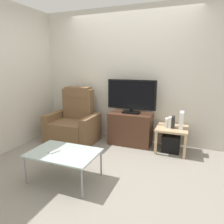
{
  "coord_description": "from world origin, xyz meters",
  "views": [
    {
      "loc": [
        1.14,
        -2.78,
        1.52
      ],
      "look_at": [
        -0.13,
        0.5,
        0.7
      ],
      "focal_mm": 32.34,
      "sensor_mm": 36.0,
      "label": 1
    }
  ],
  "objects_px": {
    "tv_stand": "(130,129)",
    "coffee_table": "(64,154)",
    "subwoofer_box": "(171,143)",
    "cell_phone": "(54,151)",
    "television": "(131,96)",
    "game_console": "(181,120)",
    "book_leftmost": "(167,123)",
    "recliner_armchair": "(74,123)",
    "book_rightmost": "(173,122)",
    "book_middle": "(170,122)",
    "side_table": "(172,131)"
  },
  "relations": [
    {
      "from": "game_console",
      "to": "cell_phone",
      "type": "bearing_deg",
      "value": -134.59
    },
    {
      "from": "tv_stand",
      "to": "recliner_armchair",
      "type": "bearing_deg",
      "value": -169.07
    },
    {
      "from": "television",
      "to": "book_leftmost",
      "type": "height_order",
      "value": "television"
    },
    {
      "from": "recliner_armchair",
      "to": "game_console",
      "type": "xyz_separation_m",
      "value": [
        2.07,
        0.16,
        0.22
      ]
    },
    {
      "from": "game_console",
      "to": "book_leftmost",
      "type": "bearing_deg",
      "value": -173.02
    },
    {
      "from": "book_leftmost",
      "to": "coffee_table",
      "type": "bearing_deg",
      "value": -128.18
    },
    {
      "from": "cell_phone",
      "to": "recliner_armchair",
      "type": "bearing_deg",
      "value": 133.77
    },
    {
      "from": "book_middle",
      "to": "tv_stand",
      "type": "bearing_deg",
      "value": 173.18
    },
    {
      "from": "book_middle",
      "to": "cell_phone",
      "type": "xyz_separation_m",
      "value": [
        -1.33,
        -1.51,
        -0.13
      ]
    },
    {
      "from": "subwoofer_box",
      "to": "recliner_armchair",
      "type": "bearing_deg",
      "value": -175.49
    },
    {
      "from": "side_table",
      "to": "subwoofer_box",
      "type": "height_order",
      "value": "side_table"
    },
    {
      "from": "book_leftmost",
      "to": "cell_phone",
      "type": "relative_size",
      "value": 1.08
    },
    {
      "from": "television",
      "to": "cell_phone",
      "type": "height_order",
      "value": "television"
    },
    {
      "from": "recliner_armchair",
      "to": "book_middle",
      "type": "xyz_separation_m",
      "value": [
        1.88,
        0.13,
        0.17
      ]
    },
    {
      "from": "subwoofer_box",
      "to": "coffee_table",
      "type": "xyz_separation_m",
      "value": [
        -1.25,
        -1.49,
        0.22
      ]
    },
    {
      "from": "game_console",
      "to": "book_rightmost",
      "type": "bearing_deg",
      "value": -167.1
    },
    {
      "from": "book_leftmost",
      "to": "side_table",
      "type": "bearing_deg",
      "value": 11.31
    },
    {
      "from": "recliner_armchair",
      "to": "book_leftmost",
      "type": "height_order",
      "value": "recliner_armchair"
    },
    {
      "from": "tv_stand",
      "to": "side_table",
      "type": "bearing_deg",
      "value": -4.99
    },
    {
      "from": "television",
      "to": "game_console",
      "type": "xyz_separation_m",
      "value": [
        0.93,
        -0.08,
        -0.36
      ]
    },
    {
      "from": "book_middle",
      "to": "book_rightmost",
      "type": "bearing_deg",
      "value": 0.0
    },
    {
      "from": "recliner_armchair",
      "to": "tv_stand",
      "type": "bearing_deg",
      "value": 14.57
    },
    {
      "from": "book_rightmost",
      "to": "game_console",
      "type": "relative_size",
      "value": 0.72
    },
    {
      "from": "book_leftmost",
      "to": "cell_phone",
      "type": "bearing_deg",
      "value": -130.13
    },
    {
      "from": "book_middle",
      "to": "side_table",
      "type": "bearing_deg",
      "value": 24.56
    },
    {
      "from": "subwoofer_box",
      "to": "cell_phone",
      "type": "height_order",
      "value": "cell_phone"
    },
    {
      "from": "book_middle",
      "to": "book_rightmost",
      "type": "distance_m",
      "value": 0.06
    },
    {
      "from": "game_console",
      "to": "coffee_table",
      "type": "xyz_separation_m",
      "value": [
        -1.4,
        -1.5,
        -0.22
      ]
    },
    {
      "from": "television",
      "to": "recliner_armchair",
      "type": "height_order",
      "value": "television"
    },
    {
      "from": "tv_stand",
      "to": "coffee_table",
      "type": "relative_size",
      "value": 0.9
    },
    {
      "from": "television",
      "to": "book_leftmost",
      "type": "xyz_separation_m",
      "value": [
        0.68,
        -0.11,
        -0.43
      ]
    },
    {
      "from": "book_rightmost",
      "to": "cell_phone",
      "type": "xyz_separation_m",
      "value": [
        -1.39,
        -1.51,
        -0.14
      ]
    },
    {
      "from": "recliner_armchair",
      "to": "book_middle",
      "type": "height_order",
      "value": "recliner_armchair"
    },
    {
      "from": "recliner_armchair",
      "to": "game_console",
      "type": "distance_m",
      "value": 2.08
    },
    {
      "from": "book_rightmost",
      "to": "tv_stand",
      "type": "bearing_deg",
      "value": 173.67
    },
    {
      "from": "television",
      "to": "coffee_table",
      "type": "bearing_deg",
      "value": -106.67
    },
    {
      "from": "subwoofer_box",
      "to": "cell_phone",
      "type": "bearing_deg",
      "value": -131.91
    },
    {
      "from": "book_middle",
      "to": "subwoofer_box",
      "type": "bearing_deg",
      "value": 24.56
    },
    {
      "from": "tv_stand",
      "to": "subwoofer_box",
      "type": "relative_size",
      "value": 2.67
    },
    {
      "from": "tv_stand",
      "to": "book_rightmost",
      "type": "distance_m",
      "value": 0.84
    },
    {
      "from": "side_table",
      "to": "coffee_table",
      "type": "relative_size",
      "value": 0.6
    },
    {
      "from": "side_table",
      "to": "cell_phone",
      "type": "relative_size",
      "value": 3.6
    },
    {
      "from": "television",
      "to": "book_rightmost",
      "type": "bearing_deg",
      "value": -7.65
    },
    {
      "from": "cell_phone",
      "to": "coffee_table",
      "type": "bearing_deg",
      "value": 41.23
    },
    {
      "from": "book_rightmost",
      "to": "coffee_table",
      "type": "height_order",
      "value": "book_rightmost"
    },
    {
      "from": "recliner_armchair",
      "to": "book_leftmost",
      "type": "distance_m",
      "value": 1.83
    },
    {
      "from": "book_leftmost",
      "to": "cell_phone",
      "type": "distance_m",
      "value": 1.98
    },
    {
      "from": "television",
      "to": "game_console",
      "type": "relative_size",
      "value": 3.2
    },
    {
      "from": "television",
      "to": "cell_phone",
      "type": "xyz_separation_m",
      "value": [
        -0.59,
        -1.62,
        -0.55
      ]
    },
    {
      "from": "book_leftmost",
      "to": "book_middle",
      "type": "bearing_deg",
      "value": 0.0
    }
  ]
}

